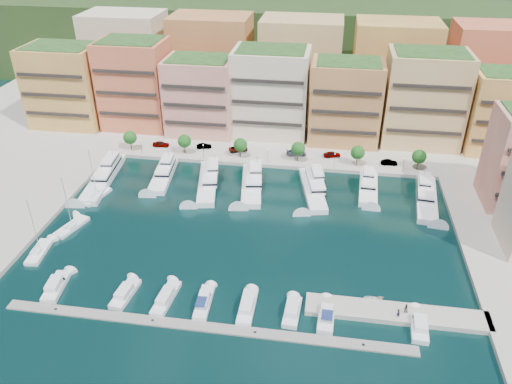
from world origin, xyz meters
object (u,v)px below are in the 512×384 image
Objects in this scene: tree_1 at (184,141)px; cruiser_0 at (56,286)px; yacht_3 at (252,182)px; tender_1 at (380,298)px; lamppost_4 at (404,163)px; yacht_5 at (368,186)px; tree_0 at (130,138)px; yacht_0 at (105,175)px; tree_3 at (298,149)px; sailboat_0 at (39,252)px; person_0 at (398,313)px; cruiser_5 at (247,307)px; sailboat_2 at (96,197)px; cruiser_3 at (166,298)px; yacht_6 at (426,196)px; lamppost_0 at (141,145)px; lamppost_3 at (335,158)px; cruiser_9 at (419,326)px; tree_2 at (240,145)px; sailboat_1 at (72,227)px; tender_2 at (374,300)px; car_4 at (332,154)px; person_1 at (406,308)px; car_2 at (238,149)px; yacht_1 at (164,174)px; yacht_4 at (313,187)px; yacht_2 at (208,180)px; tree_5 at (419,157)px; lamppost_1 at (203,149)px; tree_4 at (358,153)px; car_1 at (204,146)px; cruiser_2 at (125,294)px; cruiser_6 at (292,312)px; car_5 at (389,162)px.

tree_1 is 0.65× the size of cruiser_0.
yacht_3 is 48.17m from tender_1.
yacht_5 is (-9.25, -9.43, -2.62)m from lamppost_4.
tree_1 is at bearing 0.00° from tree_0.
yacht_0 reaches higher than lamppost_4.
tree_3 is 0.43× the size of sailboat_0.
lamppost_4 is 2.41× the size of person_0.
cruiser_0 is at bearing -125.05° from tree_3.
cruiser_5 is at bearing -81.96° from yacht_3.
cruiser_3 is at bearing -49.21° from sailboat_2.
cruiser_3 is at bearing -108.39° from tree_3.
tree_1 is 66.12m from yacht_6.
tree_0 is 1.35× the size of lamppost_0.
sailboat_0 reaches higher than lamppost_3.
yacht_6 is 39.74m from tender_1.
lamppost_3 is 75.49m from cruiser_0.
cruiser_9 is (-6.95, -43.87, -0.66)m from yacht_6.
tree_2 reaches higher than lamppost_3.
cruiser_0 is 0.66× the size of sailboat_1.
car_4 is (-8.96, 56.45, 1.44)m from tender_2.
yacht_6 is at bearing -23.63° from tree_3.
person_1 is at bearing -22.96° from sailboat_2.
car_2 is (-17.30, 3.64, -2.98)m from tree_3.
yacht_1 is 2.09× the size of cruiser_5.
yacht_4 is at bearing 3.39° from tender_1.
person_1 is at bearing -54.71° from tree_2.
yacht_2 is 1.03× the size of yacht_6.
yacht_4 is 2.41× the size of cruiser_5.
sailboat_1 reaches higher than tree_3.
sailboat_0 is (-68.36, -36.83, -0.89)m from yacht_5.
tree_5 is 58.05m from lamppost_1.
car_1 is at bearing 174.77° from tree_4.
lamppost_4 is 51.33m from yacht_2.
cruiser_2 is at bearing -43.67° from sailboat_1.
yacht_1 is at bearing 98.85° from cruiser_2.
person_1 is at bearing -88.10° from person_0.
tender_2 is (-9.75, -50.20, -3.46)m from lamppost_4.
yacht_3 reaches higher than cruiser_5.
tree_2 is at bearing 180.00° from tree_3.
tree_3 is 0.68× the size of cruiser_2.
tree_0 is 84.65m from tender_2.
tree_4 is at bearing 31.56° from sailboat_1.
cruiser_6 is (-28.69, -43.87, -0.66)m from yacht_6.
tree_5 is 1.35× the size of lamppost_3.
sailboat_2 reaches higher than yacht_4.
cruiser_3 is at bearing 153.25° from car_2.
tree_0 reaches higher than yacht_0.
cruiser_2 is 1.89× the size of car_5.
car_1 is at bearing 133.47° from yacht_3.
lamppost_3 reaches higher than car_4.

